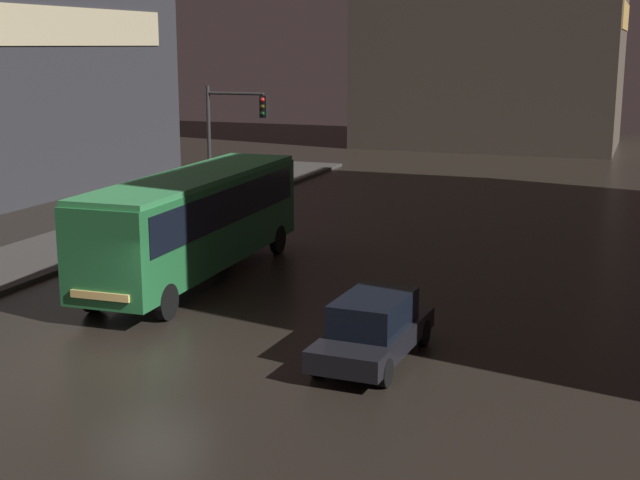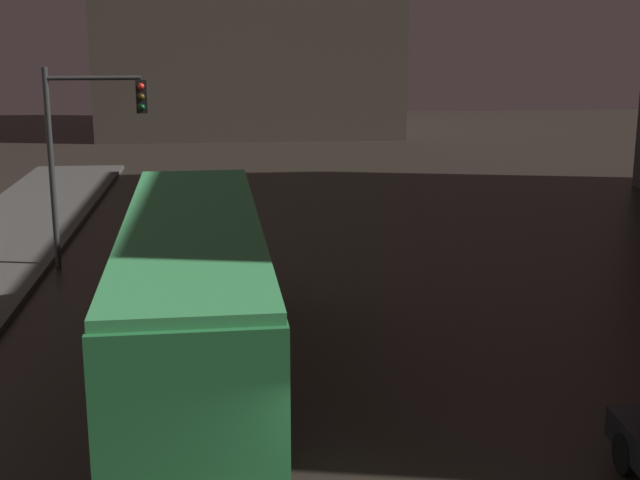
# 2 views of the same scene
# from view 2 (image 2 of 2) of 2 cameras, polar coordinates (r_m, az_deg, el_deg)

# --- Properties ---
(bus_near) EXTENTS (2.85, 11.23, 3.34)m
(bus_near) POSITION_cam_2_polar(r_m,az_deg,el_deg) (16.33, -8.07, -3.09)
(bus_near) COLOR #236B38
(bus_near) RESTS_ON ground
(traffic_light_main) EXTENTS (2.77, 0.35, 5.59)m
(traffic_light_main) POSITION_cam_2_polar(r_m,az_deg,el_deg) (25.24, -14.78, 6.53)
(traffic_light_main) COLOR #2D2D2D
(traffic_light_main) RESTS_ON ground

